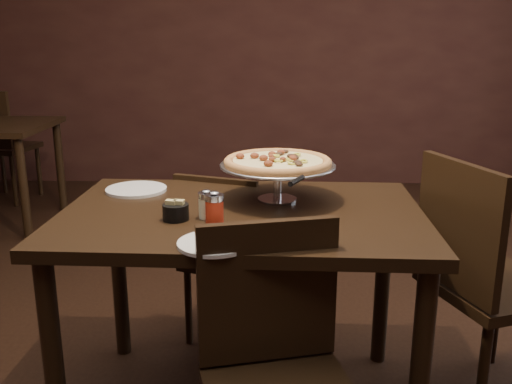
{
  "coord_description": "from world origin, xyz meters",
  "views": [
    {
      "loc": [
        0.11,
        -2.04,
        1.43
      ],
      "look_at": [
        0.06,
        -0.02,
        0.87
      ],
      "focal_mm": 40.0,
      "sensor_mm": 36.0,
      "label": 1
    }
  ],
  "objects": [
    {
      "name": "plate_left",
      "position": [
        -0.43,
        0.19,
        0.82
      ],
      "size": [
        0.25,
        0.25,
        0.01
      ],
      "primitive_type": "cylinder",
      "color": "silver",
      "rests_on": "dining_table"
    },
    {
      "name": "packet_caddy",
      "position": [
        -0.21,
        -0.18,
        0.85
      ],
      "size": [
        0.09,
        0.09,
        0.07
      ],
      "rotation": [
        0.0,
        0.0,
        -0.2
      ],
      "color": "black",
      "rests_on": "dining_table"
    },
    {
      "name": "dining_table",
      "position": [
        0.01,
        -0.07,
        0.71
      ],
      "size": [
        1.33,
        0.91,
        0.82
      ],
      "rotation": [
        0.0,
        0.0,
        -0.03
      ],
      "color": "black",
      "rests_on": "ground"
    },
    {
      "name": "pepper_flake_shaker",
      "position": [
        -0.07,
        -0.22,
        0.87
      ],
      "size": [
        0.07,
        0.07,
        0.11
      ],
      "color": "maroon",
      "rests_on": "dining_table"
    },
    {
      "name": "pizza_stand",
      "position": [
        0.14,
        0.06,
        0.97
      ],
      "size": [
        0.44,
        0.44,
        0.18
      ],
      "color": "#B3B2BA",
      "rests_on": "dining_table"
    },
    {
      "name": "parmesan_shaker",
      "position": [
        -0.11,
        -0.16,
        0.87
      ],
      "size": [
        0.06,
        0.06,
        0.1
      ],
      "color": "#F2EEBC",
      "rests_on": "dining_table"
    },
    {
      "name": "chair_far",
      "position": [
        -0.09,
        0.44,
        0.46
      ],
      "size": [
        0.5,
        0.5,
        0.84
      ],
      "rotation": [
        0.0,
        0.0,
        2.82
      ],
      "color": "black",
      "rests_on": "ground"
    },
    {
      "name": "chair_near",
      "position": [
        0.14,
        -0.59,
        0.5
      ],
      "size": [
        0.52,
        0.52,
        0.91
      ],
      "rotation": [
        0.0,
        0.0,
        0.24
      ],
      "color": "black",
      "rests_on": "ground"
    },
    {
      "name": "serving_spatula",
      "position": [
        0.2,
        -0.2,
        0.96
      ],
      "size": [
        0.14,
        0.14,
        0.02
      ],
      "rotation": [
        0.0,
        0.0,
        -0.39
      ],
      "color": "#B3B2BA",
      "rests_on": "pizza_stand"
    },
    {
      "name": "chair_side",
      "position": [
        0.93,
        0.01,
        0.54
      ],
      "size": [
        0.59,
        0.59,
        0.99
      ],
      "rotation": [
        0.0,
        0.0,
        1.91
      ],
      "color": "black",
      "rests_on": "ground"
    },
    {
      "name": "napkin_stack",
      "position": [
        0.21,
        -0.3,
        0.83
      ],
      "size": [
        0.17,
        0.17,
        0.02
      ],
      "primitive_type": "cube",
      "rotation": [
        0.0,
        0.0,
        0.13
      ],
      "color": "white",
      "rests_on": "dining_table"
    },
    {
      "name": "room",
      "position": [
        0.06,
        0.03,
        1.4
      ],
      "size": [
        6.04,
        7.04,
        2.84
      ],
      "color": "black",
      "rests_on": "ground"
    },
    {
      "name": "plate_near",
      "position": [
        -0.05,
        -0.42,
        0.82
      ],
      "size": [
        0.23,
        0.23,
        0.01
      ],
      "primitive_type": "cylinder",
      "color": "silver",
      "rests_on": "dining_table"
    }
  ]
}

